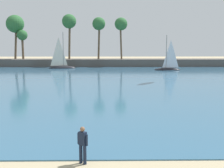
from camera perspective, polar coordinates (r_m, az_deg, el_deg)
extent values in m
cube|color=#33607F|center=(61.74, -1.34, 2.99)|extent=(220.00, 98.79, 0.06)
cube|color=#514C47|center=(71.05, -1.27, 4.31)|extent=(100.87, 6.00, 1.80)
cylinder|color=brown|center=(70.58, -8.53, 8.64)|extent=(0.76, 0.66, 9.14)
sphere|color=#2D6633|center=(70.81, -8.61, 12.34)|extent=(3.43, 3.43, 3.43)
cylinder|color=brown|center=(70.13, -2.64, 8.50)|extent=(0.76, 0.87, 8.60)
sphere|color=#2D6633|center=(70.32, -2.66, 12.00)|extent=(3.13, 3.13, 3.13)
cylinder|color=brown|center=(69.82, 1.81, 8.48)|extent=(0.75, 0.69, 8.52)
sphere|color=#2D6633|center=(70.00, 1.83, 11.96)|extent=(3.09, 3.09, 3.09)
cylinder|color=brown|center=(73.66, -17.49, 7.06)|extent=(0.61, 0.63, 5.87)
sphere|color=#2D6633|center=(73.70, -17.58, 9.34)|extent=(2.54, 2.54, 2.54)
cylinder|color=brown|center=(75.02, -18.74, 8.07)|extent=(1.03, 0.79, 8.64)
sphere|color=#2D6633|center=(75.20, -18.89, 11.35)|extent=(4.37, 4.37, 4.37)
cylinder|color=#141E33|center=(12.88, -6.28, -13.74)|extent=(0.15, 0.15, 0.86)
cylinder|color=#141E33|center=(12.75, -5.48, -13.95)|extent=(0.15, 0.15, 0.86)
cube|color=#141E33|center=(12.57, -5.93, -10.79)|extent=(0.39, 0.35, 0.58)
sphere|color=brown|center=(12.44, -5.96, -9.00)|extent=(0.21, 0.21, 0.21)
cylinder|color=#141E33|center=(12.72, -6.75, -10.77)|extent=(0.09, 0.09, 0.50)
cylinder|color=#141E33|center=(12.44, -5.08, -11.16)|extent=(0.09, 0.09, 0.50)
ellipsoid|color=black|center=(64.72, -9.93, 3.12)|extent=(6.19, 2.78, 1.19)
cylinder|color=gray|center=(64.53, -9.75, 6.96)|extent=(0.18, 0.18, 7.46)
pyramid|color=silver|center=(64.53, -10.65, 6.44)|extent=(2.68, 0.64, 6.34)
ellipsoid|color=black|center=(60.25, 11.02, 2.76)|extent=(5.48, 2.15, 1.07)
cylinder|color=gray|center=(60.02, 10.86, 6.44)|extent=(0.16, 0.16, 6.67)
pyramid|color=silver|center=(60.13, 11.72, 5.95)|extent=(2.41, 0.41, 5.67)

